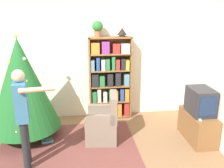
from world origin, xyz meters
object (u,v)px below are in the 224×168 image
bookshelf (110,80)px  standing_person (23,112)px  table_lamp (122,32)px  armchair (103,124)px  potted_plant (98,28)px  television (200,101)px  christmas_tree (22,85)px

bookshelf → standing_person: (-1.51, -1.65, 0.05)m
table_lamp → bookshelf: bearing=-178.8°
standing_person → bookshelf: bearing=129.3°
armchair → table_lamp: size_ratio=4.60×
standing_person → table_lamp: size_ratio=7.87×
armchair → potted_plant: 1.97m
television → standing_person: (-3.01, -0.43, 0.15)m
table_lamp → potted_plant: bearing=180.0°
standing_person → potted_plant: (1.26, 1.65, 1.07)m
standing_person → table_lamp: 2.61m
armchair → television: bearing=89.9°
christmas_tree → table_lamp: 2.25m
armchair → bookshelf: bearing=172.5°
armchair → standing_person: 1.53m
christmas_tree → potted_plant: potted_plant is taller
television → armchair: (-1.76, 0.21, -0.45)m
television → christmas_tree: 3.27m
christmas_tree → bookshelf: bearing=21.7°
bookshelf → potted_plant: bearing=178.8°
television → standing_person: standing_person is taller
christmas_tree → table_lamp: size_ratio=9.86×
potted_plant → table_lamp: size_ratio=1.64×
television → christmas_tree: bearing=170.5°
potted_plant → table_lamp: potted_plant is taller
standing_person → table_lamp: (1.77, 1.65, 0.99)m
standing_person → potted_plant: potted_plant is taller
armchair → standing_person: size_ratio=0.58×
bookshelf → television: bookshelf is taller
christmas_tree → armchair: size_ratio=2.14×
television → armchair: bearing=173.3°
armchair → standing_person: (-1.26, -0.63, 0.61)m
christmas_tree → armchair: bearing=-12.8°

